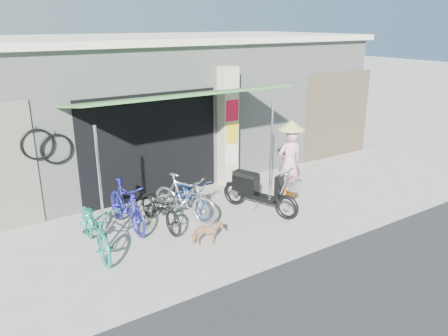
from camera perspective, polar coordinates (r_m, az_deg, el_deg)
ground at (r=9.23m, az=4.48°, el=-7.34°), size 80.00×80.00×0.00m
bicycle_shop at (r=12.89m, az=-9.39°, el=8.55°), size 12.30×5.30×3.66m
shop_pillar at (r=11.08m, az=0.44°, el=5.40°), size 0.42×0.44×3.00m
awning at (r=9.31m, az=-5.82°, el=9.14°), size 4.60×1.88×2.72m
neighbour_right at (r=13.90m, az=14.59°, el=6.69°), size 2.60×0.06×2.60m
bike_teal at (r=8.32m, az=-16.45°, el=-7.34°), size 0.76×1.92×0.99m
bike_blue at (r=9.07m, az=-12.62°, el=-4.76°), size 0.55×1.69×1.00m
bike_black at (r=9.03m, az=-8.32°, el=-5.11°), size 0.66×1.66×0.86m
bike_silver at (r=9.24m, az=-5.19°, el=-3.90°), size 1.09×1.73×1.01m
bike_navy at (r=9.64m, az=-4.28°, el=-3.52°), size 0.59×1.57×0.82m
street_dog at (r=8.31m, az=-2.21°, el=-8.51°), size 0.63×0.43×0.49m
moped at (r=9.65m, az=4.45°, el=-2.95°), size 0.88×1.84×1.09m
nun at (r=10.43m, az=8.59°, el=1.03°), size 0.68×0.64×1.87m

